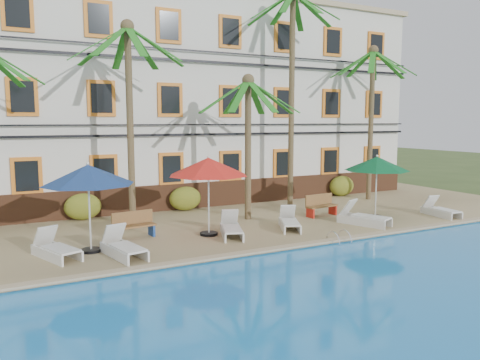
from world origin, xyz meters
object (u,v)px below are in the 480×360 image
umbrella_green (377,164)px  bench_right (321,205)px  lounger_f (440,210)px  pool_ladder (339,241)px  palm_d (292,72)px  lounger_d (289,222)px  lounger_a (56,248)px  palm_b (129,96)px  bench_left (133,225)px  lounger_b (123,247)px  umbrella_blue (88,175)px  palm_c (248,125)px  lounger_c (231,228)px  palm_e (372,102)px  lounger_e (363,217)px  umbrella_red (208,167)px

umbrella_green → bench_right: 2.91m
lounger_f → pool_ladder: 6.77m
palm_d → lounger_d: palm_d is taller
palm_d → pool_ladder: 9.11m
lounger_a → lounger_f: bearing=-3.6°
palm_b → umbrella_green: 10.36m
bench_left → bench_right: same height
lounger_b → umbrella_blue: bearing=128.8°
lounger_a → lounger_b: 1.98m
bench_left → palm_c: bearing=10.7°
palm_d → lounger_f: size_ratio=5.49×
lounger_f → pool_ladder: size_ratio=2.47×
palm_d → bench_right: bearing=-91.3°
lounger_a → bench_right: bearing=7.6°
lounger_c → palm_d: bearing=37.7°
palm_b → palm_d: size_ratio=0.77×
lounger_c → palm_e: bearing=21.1°
palm_b → palm_c: (4.67, -0.62, -1.06)m
lounger_e → bench_left: lounger_e is taller
palm_b → pool_ladder: size_ratio=10.40×
umbrella_green → lounger_e: bearing=-150.1°
palm_e → bench_right: palm_e is taller
palm_b → lounger_c: bearing=-46.4°
pool_ladder → lounger_c: bearing=141.9°
palm_c → palm_e: palm_e is taller
umbrella_red → lounger_f: bearing=-8.1°
umbrella_green → pool_ladder: size_ratio=3.59×
palm_c → umbrella_red: bearing=-145.0°
umbrella_blue → umbrella_red: size_ratio=0.98×
lounger_a → umbrella_red: bearing=5.4°
palm_b → lounger_b: palm_b is taller
lounger_a → bench_left: bearing=26.3°
palm_c → bench_left: 6.20m
bench_left → lounger_a: bearing=-153.7°
pool_ladder → bench_right: bearing=61.4°
palm_b → lounger_f: 13.76m
umbrella_blue → bench_right: 10.07m
pool_ladder → palm_c: bearing=102.8°
palm_b → umbrella_blue: (-2.02, -2.71, -2.57)m
palm_d → pool_ladder: palm_d is taller
umbrella_blue → pool_ladder: (7.74, -2.52, -2.41)m
palm_d → umbrella_red: 7.69m
palm_e → lounger_f: 6.76m
umbrella_blue → bench_right: bearing=7.3°
umbrella_blue → lounger_c: umbrella_blue is taller
lounger_a → lounger_d: (8.30, -0.02, -0.02)m
lounger_f → umbrella_red: bearing=171.9°
lounger_c → lounger_f: (9.57, -0.95, -0.01)m
palm_e → bench_left: size_ratio=5.07×
palm_c → pool_ladder: palm_c is taller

